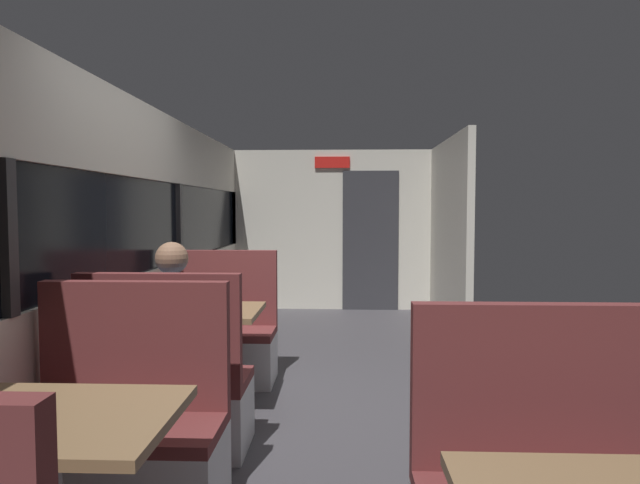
{
  "coord_description": "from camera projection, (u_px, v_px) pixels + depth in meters",
  "views": [
    {
      "loc": [
        0.15,
        -4.01,
        1.47
      ],
      "look_at": [
        -0.16,
        3.66,
        1.01
      ],
      "focal_mm": 31.87,
      "sensor_mm": 36.0,
      "label": 1
    }
  ],
  "objects": [
    {
      "name": "seated_passenger",
      "position": [
        171.0,
        360.0,
        3.47
      ],
      "size": [
        0.47,
        0.55,
        1.26
      ],
      "color": "#26262D",
      "rests_on": "ground_plane"
    },
    {
      "name": "carriage_end_bulkhead",
      "position": [
        336.0,
        231.0,
        8.2
      ],
      "size": [
        2.9,
        0.11,
        2.3
      ],
      "color": "beige",
      "rests_on": "ground_plane"
    },
    {
      "name": "carriage_aisle_panel_right",
      "position": [
        449.0,
        234.0,
        6.96
      ],
      "size": [
        0.08,
        2.4,
        2.3
      ],
      "primitive_type": "cube",
      "color": "beige",
      "rests_on": "ground_plane"
    },
    {
      "name": "bench_mid_window_facing_entry",
      "position": [
        219.0,
        342.0,
        4.81
      ],
      "size": [
        0.95,
        0.5,
        1.1
      ],
      "color": "silver",
      "rests_on": "ground_plane"
    },
    {
      "name": "bench_near_window_facing_entry",
      "position": [
        124.0,
        445.0,
        2.72
      ],
      "size": [
        0.95,
        0.5,
        1.1
      ],
      "color": "silver",
      "rests_on": "ground_plane"
    },
    {
      "name": "ground_plane",
      "position": [
        321.0,
        413.0,
        4.09
      ],
      "size": [
        3.3,
        9.2,
        0.02
      ],
      "primitive_type": "cube",
      "color": "#423F44"
    },
    {
      "name": "bench_mid_window_facing_end",
      "position": [
        168.0,
        397.0,
        3.41
      ],
      "size": [
        0.95,
        0.5,
        1.1
      ],
      "color": "silver",
      "rests_on": "ground_plane"
    },
    {
      "name": "dining_table_near_window",
      "position": [
        46.0,
        442.0,
        2.0
      ],
      "size": [
        0.9,
        0.7,
        0.74
      ],
      "color": "#9E9EA3",
      "rests_on": "ground_plane"
    },
    {
      "name": "carriage_window_panel_left",
      "position": [
        120.0,
        258.0,
        4.08
      ],
      "size": [
        0.09,
        8.48,
        2.3
      ],
      "color": "beige",
      "rests_on": "ground_plane"
    },
    {
      "name": "dining_table_mid_window",
      "position": [
        197.0,
        323.0,
        4.09
      ],
      "size": [
        0.9,
        0.7,
        0.74
      ],
      "color": "#9E9EA3",
      "rests_on": "ground_plane"
    }
  ]
}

